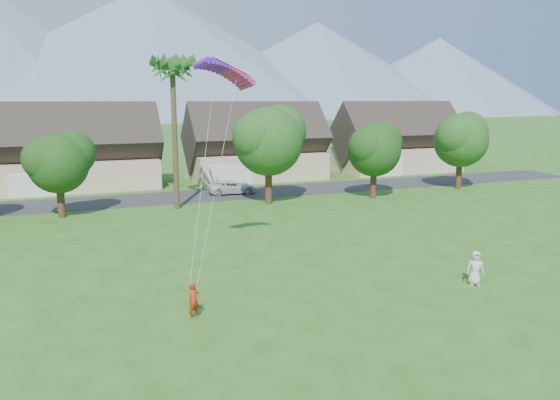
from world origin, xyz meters
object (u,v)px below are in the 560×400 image
parafoil_kite (226,69)px  watcher (475,268)px  parked_car (232,187)px  kite_flyer (194,301)px

parafoil_kite → watcher: bearing=-59.3°
watcher → parked_car: 30.11m
kite_flyer → watcher: (13.89, -0.85, 0.06)m
kite_flyer → parafoil_kite: (3.43, 6.59, 9.77)m
watcher → parafoil_kite: parafoil_kite is taller
watcher → parafoil_kite: (-10.46, 7.44, 9.71)m
watcher → parked_car: (-3.58, 29.90, -0.20)m
kite_flyer → parked_car: bearing=43.1°
kite_flyer → parafoil_kite: size_ratio=0.43×
kite_flyer → parafoil_kite: bearing=35.2°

